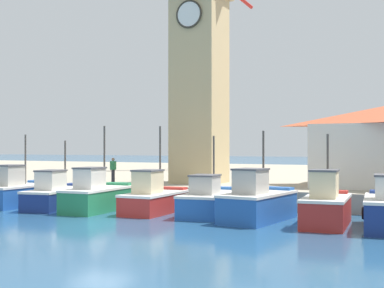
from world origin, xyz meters
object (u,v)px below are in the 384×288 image
object	(u,v)px
clock_tower	(199,60)
port_crane_near	(206,91)
fishing_boat_right_outer	(326,207)
fishing_boat_left_outer	(18,192)
fishing_boat_right_inner	(257,203)
dock_worker_near_tower	(113,170)
fishing_boat_mid_right	(210,201)
fishing_boat_mid_left	(98,196)
fishing_boat_center	(154,199)
fishing_boat_left_inner	(58,195)

from	to	relation	value
clock_tower	port_crane_near	size ratio (longest dim) A/B	0.82
fishing_boat_right_outer	clock_tower	bearing A→B (deg)	139.18
fishing_boat_left_outer	port_crane_near	size ratio (longest dim) A/B	0.22
fishing_boat_left_outer	fishing_boat_right_inner	bearing A→B (deg)	0.18
port_crane_near	fishing_boat_right_outer	bearing A→B (deg)	-56.84
dock_worker_near_tower	fishing_boat_mid_right	bearing A→B (deg)	-28.41
fishing_boat_left_outer	port_crane_near	distance (m)	27.26
port_crane_near	fishing_boat_left_outer	bearing A→B (deg)	-90.15
fishing_boat_mid_left	fishing_boat_mid_right	size ratio (longest dim) A/B	0.95
fishing_boat_mid_left	fishing_boat_mid_right	distance (m)	6.00
fishing_boat_center	port_crane_near	distance (m)	27.94
fishing_boat_left_outer	fishing_boat_mid_right	world-z (taller)	fishing_boat_left_outer
fishing_boat_mid_right	fishing_boat_left_inner	bearing A→B (deg)	-174.72
fishing_boat_left_outer	fishing_boat_right_inner	xyz separation A→B (m)	(14.05, 0.05, 0.03)
fishing_boat_mid_right	fishing_boat_right_outer	world-z (taller)	fishing_boat_right_outer
fishing_boat_left_inner	fishing_boat_center	world-z (taller)	fishing_boat_center
clock_tower	port_crane_near	bearing A→B (deg)	112.52
fishing_boat_right_outer	clock_tower	world-z (taller)	clock_tower
clock_tower	fishing_boat_mid_left	bearing A→B (deg)	-103.92
fishing_boat_mid_left	fishing_boat_left_inner	bearing A→B (deg)	176.51
fishing_boat_mid_left	fishing_boat_right_outer	distance (m)	11.75
clock_tower	fishing_boat_left_outer	bearing A→B (deg)	-131.76
fishing_boat_right_inner	clock_tower	world-z (taller)	clock_tower
fishing_boat_right_outer	fishing_boat_mid_left	bearing A→B (deg)	179.27
fishing_boat_left_inner	port_crane_near	size ratio (longest dim) A/B	0.26
fishing_boat_right_inner	port_crane_near	xyz separation A→B (m)	(-13.98, 25.97, 8.12)
fishing_boat_center	dock_worker_near_tower	size ratio (longest dim) A/B	2.78
fishing_boat_left_outer	port_crane_near	xyz separation A→B (m)	(0.07, 26.02, 8.15)
fishing_boat_left_outer	fishing_boat_mid_left	world-z (taller)	fishing_boat_mid_left
clock_tower	fishing_boat_mid_right	bearing A→B (deg)	-61.93
fishing_boat_left_outer	fishing_boat_left_inner	bearing A→B (deg)	4.93
fishing_boat_left_inner	fishing_boat_mid_left	size ratio (longest dim) A/B	1.10
fishing_boat_left_outer	fishing_boat_right_outer	bearing A→B (deg)	-0.27
fishing_boat_mid_left	clock_tower	xyz separation A→B (m)	(2.04, 8.24, 8.13)
fishing_boat_center	clock_tower	distance (m)	11.26
dock_worker_near_tower	fishing_boat_right_outer	bearing A→B (deg)	-21.85
fishing_boat_left_outer	fishing_boat_right_outer	size ratio (longest dim) A/B	1.04
fishing_boat_center	fishing_boat_right_inner	bearing A→B (deg)	-6.12
fishing_boat_right_inner	fishing_boat_right_outer	xyz separation A→B (m)	(3.07, -0.13, -0.01)
fishing_boat_mid_right	dock_worker_near_tower	size ratio (longest dim) A/B	3.11
fishing_boat_left_inner	fishing_boat_right_outer	world-z (taller)	fishing_boat_right_outer
fishing_boat_center	dock_worker_near_tower	distance (m)	7.90
fishing_boat_left_inner	fishing_boat_right_inner	world-z (taller)	fishing_boat_right_inner
fishing_boat_left_outer	fishing_boat_center	bearing A→B (deg)	4.42
fishing_boat_right_outer	port_crane_near	bearing A→B (deg)	123.16
fishing_boat_left_outer	fishing_boat_mid_right	size ratio (longest dim) A/B	0.88
fishing_boat_right_outer	dock_worker_near_tower	distance (m)	15.79
fishing_boat_mid_left	fishing_boat_right_inner	size ratio (longest dim) A/B	1.02
fishing_boat_left_inner	fishing_boat_right_inner	size ratio (longest dim) A/B	1.12
fishing_boat_mid_left	fishing_boat_right_inner	world-z (taller)	fishing_boat_mid_left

